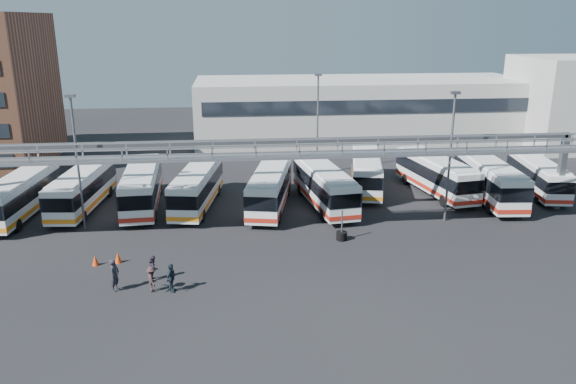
{
  "coord_description": "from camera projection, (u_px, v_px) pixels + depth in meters",
  "views": [
    {
      "loc": [
        -4.59,
        -33.45,
        15.31
      ],
      "look_at": [
        -0.61,
        6.0,
        3.08
      ],
      "focal_mm": 35.0,
      "sensor_mm": 36.0,
      "label": 1
    }
  ],
  "objects": [
    {
      "name": "pedestrian_c",
      "position": [
        152.0,
        279.0,
        32.76
      ],
      "size": [
        0.87,
        1.15,
        1.57
      ],
      "primitive_type": "imported",
      "rotation": [
        0.0,
        0.0,
        1.89
      ],
      "color": "#302020",
      "rests_on": "ground"
    },
    {
      "name": "warehouse",
      "position": [
        360.0,
        110.0,
        72.86
      ],
      "size": [
        42.0,
        14.0,
        8.0
      ],
      "primitive_type": "cube",
      "color": "#9E9E99",
      "rests_on": "ground"
    },
    {
      "name": "pedestrian_b",
      "position": [
        154.0,
        268.0,
        34.27
      ],
      "size": [
        0.61,
        0.78,
        1.57
      ],
      "primitive_type": "imported",
      "rotation": [
        0.0,
        0.0,
        1.6
      ],
      "color": "#2D2432",
      "rests_on": "ground"
    },
    {
      "name": "ground",
      "position": [
        306.0,
        263.0,
        36.76
      ],
      "size": [
        140.0,
        140.0,
        0.0
      ],
      "primitive_type": "plane",
      "color": "black",
      "rests_on": "ground"
    },
    {
      "name": "bus_7",
      "position": [
        436.0,
        174.0,
        50.95
      ],
      "size": [
        4.35,
        11.39,
        3.38
      ],
      "rotation": [
        0.0,
        0.0,
        0.16
      ],
      "color": "silver",
      "rests_on": "ground"
    },
    {
      "name": "cone_left",
      "position": [
        95.0,
        260.0,
        36.39
      ],
      "size": [
        0.51,
        0.51,
        0.7
      ],
      "primitive_type": "cone",
      "rotation": [
        0.0,
        0.0,
        0.16
      ],
      "color": "red",
      "rests_on": "ground"
    },
    {
      "name": "bus_6",
      "position": [
        366.0,
        170.0,
        52.16
      ],
      "size": [
        4.74,
        11.32,
        3.35
      ],
      "rotation": [
        0.0,
        0.0,
        -0.2
      ],
      "color": "silver",
      "rests_on": "ground"
    },
    {
      "name": "light_pole_back",
      "position": [
        318.0,
        119.0,
        56.37
      ],
      "size": [
        0.7,
        0.35,
        10.21
      ],
      "color": "#4C4F54",
      "rests_on": "ground"
    },
    {
      "name": "light_pole_mid",
      "position": [
        451.0,
        150.0,
        42.87
      ],
      "size": [
        0.7,
        0.35,
        10.21
      ],
      "color": "#4C4F54",
      "rests_on": "ground"
    },
    {
      "name": "bus_9",
      "position": [
        538.0,
        175.0,
        51.13
      ],
      "size": [
        3.8,
        10.37,
        3.08
      ],
      "rotation": [
        0.0,
        0.0,
        -0.15
      ],
      "color": "silver",
      "rests_on": "ground"
    },
    {
      "name": "tire_stack",
      "position": [
        342.0,
        235.0,
        40.56
      ],
      "size": [
        0.79,
        0.79,
        2.26
      ],
      "color": "black",
      "rests_on": "ground"
    },
    {
      "name": "bus_2",
      "position": [
        142.0,
        186.0,
        47.13
      ],
      "size": [
        3.29,
        11.54,
        3.47
      ],
      "rotation": [
        0.0,
        0.0,
        0.06
      ],
      "color": "silver",
      "rests_on": "ground"
    },
    {
      "name": "cone_right",
      "position": [
        118.0,
        257.0,
        36.77
      ],
      "size": [
        0.54,
        0.54,
        0.73
      ],
      "primitive_type": "cone",
      "rotation": [
        0.0,
        0.0,
        0.21
      ],
      "color": "red",
      "rests_on": "ground"
    },
    {
      "name": "bus_3",
      "position": [
        197.0,
        186.0,
        47.27
      ],
      "size": [
        4.2,
        11.15,
        3.31
      ],
      "rotation": [
        0.0,
        0.0,
        -0.16
      ],
      "color": "silver",
      "rests_on": "ground"
    },
    {
      "name": "bus_4",
      "position": [
        270.0,
        187.0,
        47.0
      ],
      "size": [
        4.72,
        11.36,
        3.36
      ],
      "rotation": [
        0.0,
        0.0,
        -0.2
      ],
      "color": "silver",
      "rests_on": "ground"
    },
    {
      "name": "gantry",
      "position": [
        297.0,
        160.0,
        40.72
      ],
      "size": [
        51.4,
        5.15,
        7.1
      ],
      "color": "gray",
      "rests_on": "ground"
    },
    {
      "name": "bus_1",
      "position": [
        82.0,
        188.0,
        46.77
      ],
      "size": [
        3.52,
        11.06,
        3.3
      ],
      "rotation": [
        0.0,
        0.0,
        -0.09
      ],
      "color": "silver",
      "rests_on": "ground"
    },
    {
      "name": "light_pole_left",
      "position": [
        77.0,
        156.0,
        41.14
      ],
      "size": [
        0.7,
        0.35,
        10.21
      ],
      "color": "#4C4F54",
      "rests_on": "ground"
    },
    {
      "name": "bus_0",
      "position": [
        20.0,
        195.0,
        45.02
      ],
      "size": [
        3.41,
        11.13,
        3.33
      ],
      "rotation": [
        0.0,
        0.0,
        -0.08
      ],
      "color": "silver",
      "rests_on": "ground"
    },
    {
      "name": "bus_5",
      "position": [
        324.0,
        185.0,
        47.49
      ],
      "size": [
        4.08,
        11.45,
        3.4
      ],
      "rotation": [
        0.0,
        0.0,
        0.14
      ],
      "color": "silver",
      "rests_on": "ground"
    },
    {
      "name": "bus_8",
      "position": [
        489.0,
        179.0,
        49.04
      ],
      "size": [
        3.54,
        11.71,
        3.51
      ],
      "rotation": [
        0.0,
        0.0,
        -0.08
      ],
      "color": "silver",
      "rests_on": "ground"
    },
    {
      "name": "pedestrian_d",
      "position": [
        171.0,
        278.0,
        32.71
      ],
      "size": [
        0.73,
        1.11,
        1.75
      ],
      "primitive_type": "imported",
      "rotation": [
        0.0,
        0.0,
        1.24
      ],
      "color": "#19242D",
      "rests_on": "ground"
    },
    {
      "name": "pedestrian_a",
      "position": [
        115.0,
        275.0,
        32.82
      ],
      "size": [
        0.67,
        0.83,
        1.97
      ],
      "primitive_type": "imported",
      "rotation": [
        0.0,
        0.0,
        1.25
      ],
      "color": "#23212A",
      "rests_on": "ground"
    }
  ]
}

